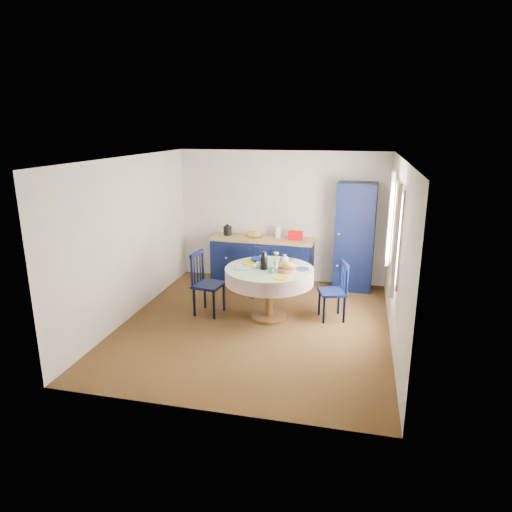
{
  "coord_description": "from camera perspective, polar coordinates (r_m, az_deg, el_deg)",
  "views": [
    {
      "loc": [
        1.46,
        -6.26,
        2.94
      ],
      "look_at": [
        -0.03,
        0.2,
        1.04
      ],
      "focal_mm": 32.0,
      "sensor_mm": 36.0,
      "label": 1
    }
  ],
  "objects": [
    {
      "name": "kitchen_counter",
      "position": [
        8.76,
        0.78,
        -0.46
      ],
      "size": [
        2.0,
        0.68,
        1.13
      ],
      "rotation": [
        0.0,
        0.0,
        -0.03
      ],
      "color": "black",
      "rests_on": "floor"
    },
    {
      "name": "wall_back",
      "position": [
        8.79,
        3.2,
        4.89
      ],
      "size": [
        4.0,
        0.02,
        2.5
      ],
      "primitive_type": "cube",
      "color": "white",
      "rests_on": "floor"
    },
    {
      "name": "wall_left",
      "position": [
        7.34,
        -15.52,
        2.11
      ],
      "size": [
        0.02,
        4.5,
        2.5
      ],
      "primitive_type": "cube",
      "color": "white",
      "rests_on": "floor"
    },
    {
      "name": "window",
      "position": [
        6.73,
        16.94,
        3.16
      ],
      "size": [
        0.1,
        1.74,
        1.45
      ],
      "color": "white",
      "rests_on": "wall_right"
    },
    {
      "name": "chair_far",
      "position": [
        8.09,
        0.86,
        -1.98
      ],
      "size": [
        0.43,
        0.42,
        0.87
      ],
      "rotation": [
        0.0,
        0.0,
        0.12
      ],
      "color": "black",
      "rests_on": "floor"
    },
    {
      "name": "mug_b",
      "position": [
        6.73,
        1.87,
        -1.89
      ],
      "size": [
        0.09,
        0.09,
        0.08
      ],
      "primitive_type": "imported",
      "color": "#2A7268",
      "rests_on": "dining_table"
    },
    {
      "name": "mug_a",
      "position": [
        7.02,
        0.4,
        -1.12
      ],
      "size": [
        0.11,
        0.11,
        0.09
      ],
      "primitive_type": "imported",
      "color": "silver",
      "rests_on": "dining_table"
    },
    {
      "name": "chair_right",
      "position": [
        7.22,
        9.82,
        -4.26
      ],
      "size": [
        0.5,
        0.51,
        0.93
      ],
      "rotation": [
        0.0,
        0.0,
        -1.26
      ],
      "color": "black",
      "rests_on": "floor"
    },
    {
      "name": "cobalt_bowl",
      "position": [
        7.34,
        0.23,
        -0.47
      ],
      "size": [
        0.23,
        0.23,
        0.06
      ],
      "primitive_type": "imported",
      "color": "navy",
      "rests_on": "dining_table"
    },
    {
      "name": "floor",
      "position": [
        7.06,
        -0.12,
        -8.59
      ],
      "size": [
        4.5,
        4.5,
        0.0
      ],
      "primitive_type": "plane",
      "color": "black",
      "rests_on": "ground"
    },
    {
      "name": "dining_table",
      "position": [
        7.05,
        1.73,
        -2.5
      ],
      "size": [
        1.37,
        1.37,
        1.11
      ],
      "color": "#533417",
      "rests_on": "floor"
    },
    {
      "name": "pantry_cabinet",
      "position": [
        8.48,
        12.25,
        2.32
      ],
      "size": [
        0.72,
        0.53,
        1.97
      ],
      "rotation": [
        0.0,
        0.0,
        -0.06
      ],
      "color": "black",
      "rests_on": "floor"
    },
    {
      "name": "mug_d",
      "position": [
        7.36,
        0.88,
        -0.29
      ],
      "size": [
        0.1,
        0.1,
        0.09
      ],
      "primitive_type": "imported",
      "color": "silver",
      "rests_on": "dining_table"
    },
    {
      "name": "mug_c",
      "position": [
        7.21,
        4.13,
        -0.68
      ],
      "size": [
        0.11,
        0.11,
        0.09
      ],
      "primitive_type": "imported",
      "color": "black",
      "rests_on": "dining_table"
    },
    {
      "name": "chair_left",
      "position": [
        7.35,
        -6.24,
        -3.37
      ],
      "size": [
        0.49,
        0.51,
        1.02
      ],
      "rotation": [
        0.0,
        0.0,
        1.43
      ],
      "color": "black",
      "rests_on": "floor"
    },
    {
      "name": "wall_right",
      "position": [
        6.5,
        17.3,
        0.2
      ],
      "size": [
        0.02,
        4.5,
        2.5
      ],
      "primitive_type": "cube",
      "color": "white",
      "rests_on": "floor"
    },
    {
      "name": "ceiling",
      "position": [
        6.44,
        -0.14,
        12.09
      ],
      "size": [
        4.5,
        4.5,
        0.0
      ],
      "primitive_type": "plane",
      "rotation": [
        3.14,
        0.0,
        0.0
      ],
      "color": "white",
      "rests_on": "wall_back"
    }
  ]
}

